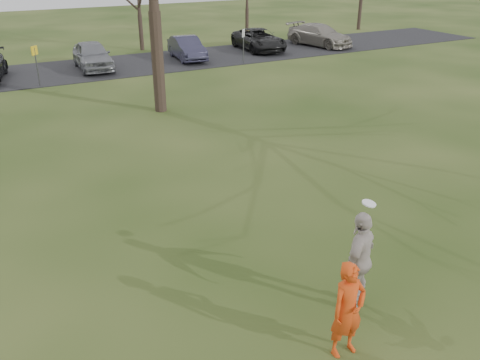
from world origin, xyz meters
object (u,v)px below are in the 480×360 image
at_px(car_5, 187,48).
at_px(car_7, 320,35).
at_px(car_6, 259,40).
at_px(player_defender, 348,310).
at_px(car_4, 92,55).
at_px(catching_play, 360,259).

xyz_separation_m(car_5, car_7, (10.47, 0.06, 0.05)).
bearing_deg(car_6, car_7, -0.89).
relative_size(car_5, car_6, 0.83).
bearing_deg(player_defender, car_5, 73.99).
xyz_separation_m(player_defender, car_6, (13.40, 25.82, -0.16)).
height_order(player_defender, car_4, player_defender).
bearing_deg(car_4, car_6, 6.39).
height_order(player_defender, car_6, player_defender).
bearing_deg(car_5, car_7, 6.38).
relative_size(car_6, car_7, 0.99).
distance_m(player_defender, car_7, 31.14).
xyz_separation_m(player_defender, car_7, (18.21, 25.27, -0.12)).
distance_m(player_defender, catching_play, 1.36).
distance_m(car_5, car_7, 10.47).
xyz_separation_m(car_4, car_7, (16.45, 0.08, -0.04)).
height_order(car_4, car_5, car_4).
xyz_separation_m(car_6, catching_play, (-12.39, -24.92, 0.34)).
xyz_separation_m(player_defender, car_4, (1.76, 25.19, -0.08)).
bearing_deg(car_7, car_6, 159.82).
bearing_deg(player_defender, car_4, 87.06).
bearing_deg(catching_play, player_defender, -138.24).
height_order(car_7, catching_play, catching_play).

